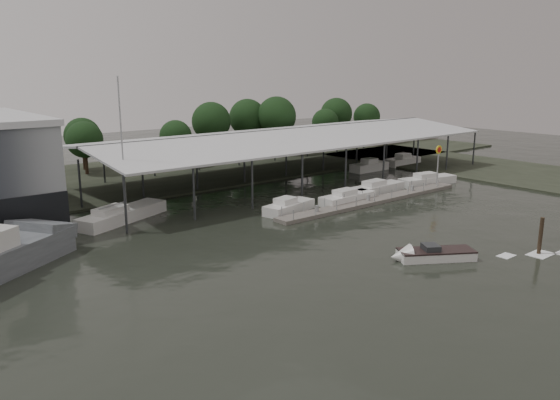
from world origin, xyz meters
TOP-DOWN VIEW (x-y plane):
  - ground at (0.00, 0.00)m, footprint 200.00×200.00m
  - land_strip_far at (0.00, 42.00)m, footprint 140.00×30.00m
  - land_strip_east at (45.00, 10.00)m, footprint 20.00×60.00m
  - covered_boat_shed at (17.00, 28.00)m, footprint 58.24×24.00m
  - floating_dock at (15.00, 10.00)m, footprint 28.00×2.00m
  - shell_fuel_sign at (27.00, 9.99)m, footprint 1.10×0.18m
  - distant_commercial_buildings at (59.03, 44.69)m, footprint 22.00×8.00m
  - white_sailboat at (-10.63, 20.72)m, footprint 10.54×6.43m
  - speedboat_underway at (3.50, -5.73)m, footprint 15.85×10.43m
  - moored_cruiser_0 at (4.55, 12.84)m, footprint 6.70×3.49m
  - moored_cruiser_1 at (12.41, 11.76)m, footprint 7.46×2.45m
  - moored_cruiser_2 at (18.96, 13.09)m, footprint 8.41×2.46m
  - moored_cruiser_3 at (28.06, 12.19)m, footprint 8.69×3.62m
  - horizon_tree_line at (26.05, 47.33)m, footprint 63.65×11.81m

SIDE VIEW (x-z plane):
  - ground at x=0.00m, z-range 0.00..0.00m
  - land_strip_far at x=0.00m, z-range -0.05..0.25m
  - land_strip_east at x=45.00m, z-range -0.05..0.25m
  - floating_dock at x=15.00m, z-range -0.50..0.90m
  - speedboat_underway at x=3.50m, z-range -0.61..1.39m
  - moored_cruiser_0 at x=4.55m, z-range -0.24..1.46m
  - moored_cruiser_1 at x=12.41m, z-range -0.24..1.46m
  - moored_cruiser_2 at x=18.96m, z-range -0.24..1.46m
  - moored_cruiser_3 at x=28.06m, z-range -0.24..1.46m
  - white_sailboat at x=-10.63m, z-range -6.56..7.87m
  - distant_commercial_buildings at x=59.03m, z-range -0.16..3.84m
  - shell_fuel_sign at x=27.00m, z-range 1.15..6.70m
  - horizon_tree_line at x=26.05m, z-range 0.88..11.25m
  - covered_boat_shed at x=17.00m, z-range 2.65..9.61m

